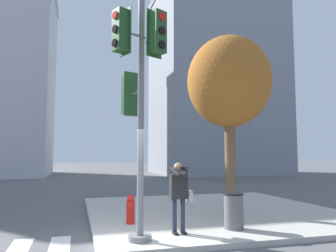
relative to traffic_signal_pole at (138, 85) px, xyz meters
name	(u,v)px	position (x,y,z in m)	size (l,w,h in m)	color
ground_plane	(121,251)	(-0.35, -0.16, -3.47)	(160.00, 160.00, 0.00)	#5B5B5E
sidewalk_corner	(212,211)	(3.15, 3.34, -3.40)	(8.00, 8.00, 0.13)	#BCB7AD
traffic_signal_pole	(138,85)	(0.00, 0.00, 0.00)	(1.12, 1.37, 5.41)	slate
person_photographer	(179,191)	(1.09, 0.43, -2.36)	(0.58, 0.54, 1.63)	black
street_tree	(229,83)	(3.38, 2.37, 0.75)	(2.65, 2.65, 5.59)	brown
fire_hydrant	(131,209)	(0.17, 1.79, -2.97)	(0.22, 0.28, 0.75)	red
trash_bin	(234,211)	(2.51, 0.50, -2.90)	(0.50, 0.50, 0.87)	#5B5B60
building_right	(215,81)	(12.61, 24.18, 6.16)	(12.23, 10.22, 19.23)	gray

